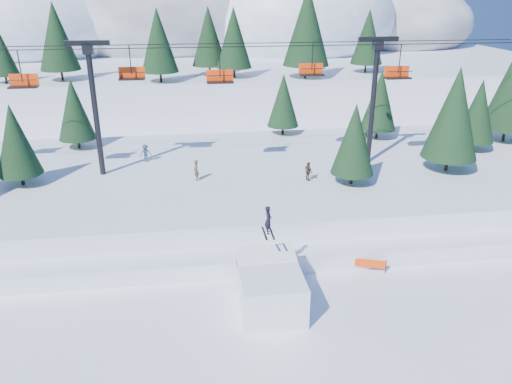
{
  "coord_description": "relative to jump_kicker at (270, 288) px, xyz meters",
  "views": [
    {
      "loc": [
        -2.02,
        -20.77,
        16.27
      ],
      "look_at": [
        1.69,
        6.0,
        5.2
      ],
      "focal_mm": 35.0,
      "sensor_mm": 36.0,
      "label": 1
    }
  ],
  "objects": [
    {
      "name": "jump_kicker",
      "position": [
        0.0,
        0.0,
        0.0
      ],
      "size": [
        3.33,
        4.55,
        5.42
      ],
      "color": "white",
      "rests_on": "ground"
    },
    {
      "name": "distant_skiers",
      "position": [
        1.12,
        17.12,
        2.05
      ],
      "size": [
        20.91,
        8.94,
        1.63
      ],
      "color": "brown",
      "rests_on": "mid_shelf"
    },
    {
      "name": "banner_far",
      "position": [
        8.33,
        4.51,
        -0.7
      ],
      "size": [
        2.7,
        0.99,
        0.9
      ],
      "color": "black",
      "rests_on": "ground"
    },
    {
      "name": "chairlift",
      "position": [
        -1.27,
        16.17,
        8.09
      ],
      "size": [
        46.36,
        3.21,
        10.28
      ],
      "color": "black",
      "rests_on": "mid_shelf"
    },
    {
      "name": "mountain_ridge",
      "position": [
        -6.97,
        71.47,
        8.41
      ],
      "size": [
        119.0,
        60.6,
        26.46
      ],
      "color": "white",
      "rests_on": "ground"
    },
    {
      "name": "conifer_stand",
      "position": [
        -0.34,
        16.58,
        5.69
      ],
      "size": [
        61.72,
        18.44,
        9.26
      ],
      "color": "black",
      "rests_on": "mid_shelf"
    },
    {
      "name": "banner_near",
      "position": [
        6.28,
        3.0,
        -0.7
      ],
      "size": [
        2.73,
        0.91,
        0.9
      ],
      "color": "black",
      "rests_on": "ground"
    },
    {
      "name": "berm",
      "position": [
        -1.9,
        6.12,
        -0.69
      ],
      "size": [
        70.0,
        6.0,
        1.1
      ],
      "primitive_type": "cube",
      "color": "white",
      "rests_on": "ground"
    },
    {
      "name": "ground",
      "position": [
        -1.9,
        -1.88,
        -1.24
      ],
      "size": [
        160.0,
        160.0,
        0.0
      ],
      "primitive_type": "plane",
      "color": "white",
      "rests_on": "ground"
    },
    {
      "name": "mid_shelf",
      "position": [
        -1.9,
        16.12,
        0.01
      ],
      "size": [
        70.0,
        22.0,
        2.5
      ],
      "primitive_type": "cube",
      "color": "white",
      "rests_on": "ground"
    }
  ]
}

